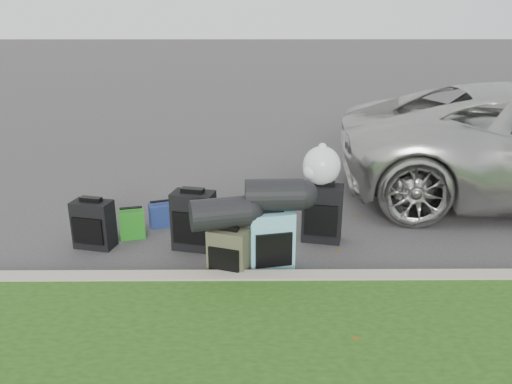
{
  "coord_description": "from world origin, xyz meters",
  "views": [
    {
      "loc": [
        -0.14,
        -5.17,
        2.42
      ],
      "look_at": [
        -0.1,
        0.2,
        0.55
      ],
      "focal_mm": 35.0,
      "sensor_mm": 36.0,
      "label": 1
    }
  ],
  "objects_px": {
    "suitcase_olive": "(229,254)",
    "suitcase_small_black": "(94,224)",
    "suitcase_large_black_left": "(194,220)",
    "tote_navy": "(160,215)",
    "suitcase_large_black_right": "(322,213)",
    "suitcase_teal": "(270,241)",
    "tote_green": "(132,224)"
  },
  "relations": [
    {
      "from": "suitcase_olive",
      "to": "suitcase_small_black",
      "type": "bearing_deg",
      "value": 173.72
    },
    {
      "from": "suitcase_large_black_left",
      "to": "suitcase_olive",
      "type": "distance_m",
      "value": 0.81
    },
    {
      "from": "suitcase_large_black_left",
      "to": "tote_navy",
      "type": "distance_m",
      "value": 0.82
    },
    {
      "from": "suitcase_large_black_left",
      "to": "suitcase_small_black",
      "type": "bearing_deg",
      "value": -168.74
    },
    {
      "from": "suitcase_large_black_right",
      "to": "suitcase_large_black_left",
      "type": "bearing_deg",
      "value": -159.27
    },
    {
      "from": "suitcase_teal",
      "to": "tote_navy",
      "type": "bearing_deg",
      "value": 126.51
    },
    {
      "from": "suitcase_small_black",
      "to": "suitcase_large_black_left",
      "type": "height_order",
      "value": "suitcase_large_black_left"
    },
    {
      "from": "suitcase_olive",
      "to": "tote_navy",
      "type": "bearing_deg",
      "value": 143.45
    },
    {
      "from": "suitcase_teal",
      "to": "tote_navy",
      "type": "relative_size",
      "value": 2.28
    },
    {
      "from": "suitcase_large_black_right",
      "to": "suitcase_olive",
      "type": "bearing_deg",
      "value": -126.08
    },
    {
      "from": "suitcase_small_black",
      "to": "tote_navy",
      "type": "xyz_separation_m",
      "value": [
        0.63,
        0.6,
        -0.13
      ]
    },
    {
      "from": "suitcase_large_black_left",
      "to": "tote_green",
      "type": "xyz_separation_m",
      "value": [
        -0.76,
        0.31,
        -0.17
      ]
    },
    {
      "from": "suitcase_large_black_left",
      "to": "suitcase_teal",
      "type": "relative_size",
      "value": 1.02
    },
    {
      "from": "suitcase_large_black_left",
      "to": "suitcase_olive",
      "type": "xyz_separation_m",
      "value": [
        0.41,
        -0.69,
        -0.07
      ]
    },
    {
      "from": "suitcase_teal",
      "to": "suitcase_large_black_left",
      "type": "bearing_deg",
      "value": 135.21
    },
    {
      "from": "suitcase_teal",
      "to": "suitcase_large_black_right",
      "type": "distance_m",
      "value": 0.95
    },
    {
      "from": "suitcase_olive",
      "to": "suitcase_teal",
      "type": "relative_size",
      "value": 0.81
    },
    {
      "from": "suitcase_large_black_left",
      "to": "suitcase_teal",
      "type": "height_order",
      "value": "suitcase_large_black_left"
    },
    {
      "from": "suitcase_large_black_left",
      "to": "suitcase_olive",
      "type": "relative_size",
      "value": 1.26
    },
    {
      "from": "suitcase_large_black_left",
      "to": "suitcase_large_black_right",
      "type": "xyz_separation_m",
      "value": [
        1.44,
        0.2,
        0.0
      ]
    },
    {
      "from": "suitcase_olive",
      "to": "tote_navy",
      "type": "height_order",
      "value": "suitcase_olive"
    },
    {
      "from": "tote_green",
      "to": "suitcase_teal",
      "type": "bearing_deg",
      "value": -41.79
    },
    {
      "from": "tote_navy",
      "to": "suitcase_large_black_left",
      "type": "bearing_deg",
      "value": -71.84
    },
    {
      "from": "suitcase_teal",
      "to": "tote_green",
      "type": "height_order",
      "value": "suitcase_teal"
    },
    {
      "from": "suitcase_small_black",
      "to": "tote_navy",
      "type": "relative_size",
      "value": 1.93
    },
    {
      "from": "suitcase_large_black_left",
      "to": "tote_navy",
      "type": "relative_size",
      "value": 2.33
    },
    {
      "from": "suitcase_teal",
      "to": "tote_navy",
      "type": "xyz_separation_m",
      "value": [
        -1.31,
        1.16,
        -0.18
      ]
    },
    {
      "from": "tote_green",
      "to": "tote_navy",
      "type": "height_order",
      "value": "tote_green"
    },
    {
      "from": "suitcase_olive",
      "to": "tote_green",
      "type": "height_order",
      "value": "suitcase_olive"
    },
    {
      "from": "suitcase_small_black",
      "to": "suitcase_large_black_right",
      "type": "bearing_deg",
      "value": 17.17
    },
    {
      "from": "suitcase_small_black",
      "to": "suitcase_teal",
      "type": "distance_m",
      "value": 2.02
    },
    {
      "from": "suitcase_large_black_left",
      "to": "suitcase_olive",
      "type": "height_order",
      "value": "suitcase_large_black_left"
    }
  ]
}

